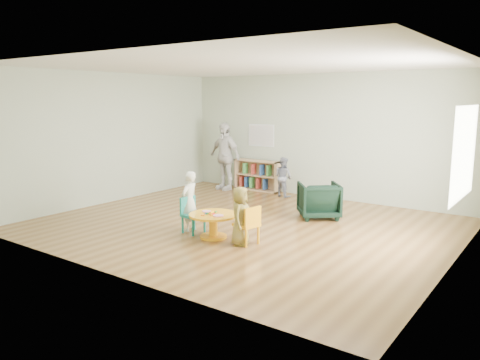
{
  "coord_description": "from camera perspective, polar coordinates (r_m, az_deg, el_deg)",
  "views": [
    {
      "loc": [
        4.69,
        -6.69,
        2.23
      ],
      "look_at": [
        0.11,
        -0.3,
        0.87
      ],
      "focal_mm": 35.0,
      "sensor_mm": 36.0,
      "label": 1
    }
  ],
  "objects": [
    {
      "name": "armchair",
      "position": [
        9.0,
        9.59,
        -2.44
      ],
      "size": [
        1.03,
        1.03,
        0.68
      ],
      "primitive_type": "imported",
      "rotation": [
        0.0,
        0.0,
        3.82
      ],
      "color": "black",
      "rests_on": "ground"
    },
    {
      "name": "room",
      "position": [
        8.17,
        0.68,
        7.45
      ],
      "size": [
        7.1,
        7.0,
        2.8
      ],
      "color": "brown",
      "rests_on": "ground"
    },
    {
      "name": "toddler",
      "position": [
        10.83,
        5.3,
        0.38
      ],
      "size": [
        0.52,
        0.45,
        0.92
      ],
      "primitive_type": "imported",
      "rotation": [
        0.0,
        0.0,
        2.9
      ],
      "color": "#18213D",
      "rests_on": "ground"
    },
    {
      "name": "alphabet_poster",
      "position": [
        11.57,
        2.59,
        5.46
      ],
      "size": [
        0.74,
        0.01,
        0.54
      ],
      "color": "white",
      "rests_on": "ground"
    },
    {
      "name": "kid_chair_left",
      "position": [
        7.95,
        -5.92,
        -4.1
      ],
      "size": [
        0.36,
        0.36,
        0.61
      ],
      "rotation": [
        0.0,
        0.0,
        -1.7
      ],
      "color": "#16796F",
      "rests_on": "ground"
    },
    {
      "name": "child_right",
      "position": [
        7.21,
        0.04,
        -4.41
      ],
      "size": [
        0.42,
        0.52,
        0.92
      ],
      "primitive_type": "imported",
      "rotation": [
        0.0,
        0.0,
        1.91
      ],
      "color": "gold",
      "rests_on": "ground"
    },
    {
      "name": "activity_table",
      "position": [
        7.64,
        -3.28,
        -5.02
      ],
      "size": [
        0.79,
        0.79,
        0.44
      ],
      "rotation": [
        0.0,
        0.0,
        -0.31
      ],
      "color": "#F5A514",
      "rests_on": "ground"
    },
    {
      "name": "bookshelf",
      "position": [
        11.59,
        2.16,
        0.57
      ],
      "size": [
        1.2,
        0.3,
        0.75
      ],
      "color": "tan",
      "rests_on": "ground"
    },
    {
      "name": "child_left",
      "position": [
        8.02,
        -6.2,
        -2.59
      ],
      "size": [
        0.28,
        0.4,
        1.03
      ],
      "primitive_type": "imported",
      "rotation": [
        0.0,
        0.0,
        -1.47
      ],
      "color": "silver",
      "rests_on": "ground"
    },
    {
      "name": "kid_chair_right",
      "position": [
        7.26,
        1.04,
        -5.38
      ],
      "size": [
        0.39,
        0.39,
        0.61
      ],
      "rotation": [
        0.0,
        0.0,
        1.35
      ],
      "color": "#F5A514",
      "rests_on": "ground"
    },
    {
      "name": "adult_caretaker",
      "position": [
        11.6,
        -1.88,
        2.92
      ],
      "size": [
        1.04,
        0.57,
        1.67
      ],
      "primitive_type": "imported",
      "rotation": [
        0.0,
        0.0,
        -0.17
      ],
      "color": "silver",
      "rests_on": "ground"
    }
  ]
}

